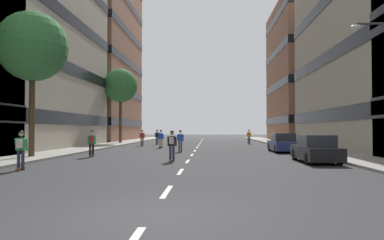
{
  "coord_description": "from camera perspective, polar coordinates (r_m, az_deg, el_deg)",
  "views": [
    {
      "loc": [
        1.28,
        -7.7,
        1.85
      ],
      "look_at": [
        0.0,
        18.09,
        2.49
      ],
      "focal_mm": 33.91,
      "sensor_mm": 36.0,
      "label": 1
    }
  ],
  "objects": [
    {
      "name": "parked_car_mid",
      "position": [
        29.97,
        14.11,
        -3.57
      ],
      "size": [
        1.82,
        4.4,
        1.52
      ],
      "color": "navy",
      "rests_on": "ground_plane"
    },
    {
      "name": "skater_1",
      "position": [
        17.96,
        -25.34,
        -3.95
      ],
      "size": [
        0.56,
        0.92,
        1.78
      ],
      "color": "brown",
      "rests_on": "ground_plane"
    },
    {
      "name": "street_tree_near",
      "position": [
        25.45,
        -23.79,
        10.46
      ],
      "size": [
        4.38,
        4.38,
        9.12
      ],
      "color": "#4C3823",
      "rests_on": "sidewalk_left"
    },
    {
      "name": "skater_6",
      "position": [
        42.75,
        -5.51,
        -2.52
      ],
      "size": [
        0.56,
        0.92,
        1.78
      ],
      "color": "brown",
      "rests_on": "ground_plane"
    },
    {
      "name": "parked_car_near",
      "position": [
        21.19,
        18.9,
        -4.45
      ],
      "size": [
        1.82,
        4.4,
        1.52
      ],
      "color": "black",
      "rests_on": "ground_plane"
    },
    {
      "name": "skater_2",
      "position": [
        45.35,
        8.95,
        -2.49
      ],
      "size": [
        0.54,
        0.91,
        1.78
      ],
      "color": "brown",
      "rests_on": "ground_plane"
    },
    {
      "name": "ground_plane",
      "position": [
        35.29,
        0.76,
        -4.42
      ],
      "size": [
        165.15,
        165.15,
        0.0
      ],
      "primitive_type": "plane",
      "color": "#333335"
    },
    {
      "name": "sidewalk_left",
      "position": [
        40.29,
        -13.36,
        -3.9
      ],
      "size": [
        3.22,
        75.69,
        0.14
      ],
      "primitive_type": "cube",
      "color": "#9E9991",
      "rests_on": "ground_plane"
    },
    {
      "name": "street_tree_far",
      "position": [
        46.53,
        -11.18,
        5.28
      ],
      "size": [
        4.22,
        4.22,
        9.26
      ],
      "color": "#4C3823",
      "rests_on": "sidewalk_left"
    },
    {
      "name": "building_right_far",
      "position": [
        60.56,
        20.86,
        7.04
      ],
      "size": [
        16.81,
        18.69,
        21.13
      ],
      "color": "#9E6B51",
      "rests_on": "ground_plane"
    },
    {
      "name": "skater_3",
      "position": [
        24.79,
        -15.52,
        -3.29
      ],
      "size": [
        0.56,
        0.92,
        1.78
      ],
      "color": "brown",
      "rests_on": "ground_plane"
    },
    {
      "name": "skater_7",
      "position": [
        39.45,
        -7.85,
        -2.61
      ],
      "size": [
        0.57,
        0.92,
        1.78
      ],
      "color": "brown",
      "rests_on": "ground_plane"
    },
    {
      "name": "sidewalk_right",
      "position": [
        39.66,
        15.48,
        -3.93
      ],
      "size": [
        3.22,
        75.69,
        0.14
      ],
      "primitive_type": "cube",
      "color": "#9E9991",
      "rests_on": "ground_plane"
    },
    {
      "name": "skater_5",
      "position": [
        29.11,
        -1.85,
        -3.11
      ],
      "size": [
        0.54,
        0.91,
        1.78
      ],
      "color": "brown",
      "rests_on": "ground_plane"
    },
    {
      "name": "building_left_far",
      "position": [
        62.02,
        -17.48,
        10.23
      ],
      "size": [
        16.81,
        21.13,
        28.41
      ],
      "color": "#9E6B51",
      "rests_on": "ground_plane"
    },
    {
      "name": "lane_markings",
      "position": [
        35.77,
        0.79,
        -4.37
      ],
      "size": [
        0.16,
        62.2,
        0.01
      ],
      "color": "silver",
      "rests_on": "ground_plane"
    },
    {
      "name": "skater_4",
      "position": [
        35.21,
        -4.93,
        -2.81
      ],
      "size": [
        0.57,
        0.92,
        1.78
      ],
      "color": "brown",
      "rests_on": "ground_plane"
    },
    {
      "name": "skater_0",
      "position": [
        20.65,
        -3.19,
        -3.73
      ],
      "size": [
        0.54,
        0.91,
        1.78
      ],
      "color": "brown",
      "rests_on": "ground_plane"
    }
  ]
}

